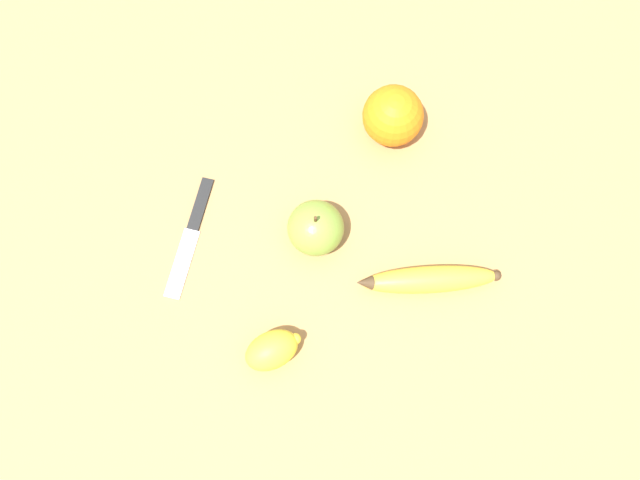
% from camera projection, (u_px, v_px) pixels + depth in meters
% --- Properties ---
extents(ground_plane, '(3.00, 3.00, 0.00)m').
position_uv_depth(ground_plane, '(357.00, 274.00, 0.84)').
color(ground_plane, '#A87A47').
extents(banana, '(0.19, 0.10, 0.04)m').
position_uv_depth(banana, '(428.00, 280.00, 0.82)').
color(banana, gold).
rests_on(banana, ground_plane).
extents(orange, '(0.08, 0.08, 0.08)m').
position_uv_depth(orange, '(393.00, 116.00, 0.86)').
color(orange, orange).
rests_on(orange, ground_plane).
extents(apple, '(0.08, 0.08, 0.08)m').
position_uv_depth(apple, '(316.00, 228.00, 0.82)').
color(apple, olive).
rests_on(apple, ground_plane).
extents(lemon, '(0.08, 0.05, 0.05)m').
position_uv_depth(lemon, '(272.00, 350.00, 0.79)').
color(lemon, yellow).
rests_on(lemon, ground_plane).
extents(paring_knife, '(0.12, 0.15, 0.01)m').
position_uv_depth(paring_knife, '(191.00, 232.00, 0.85)').
color(paring_knife, silver).
rests_on(paring_knife, ground_plane).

